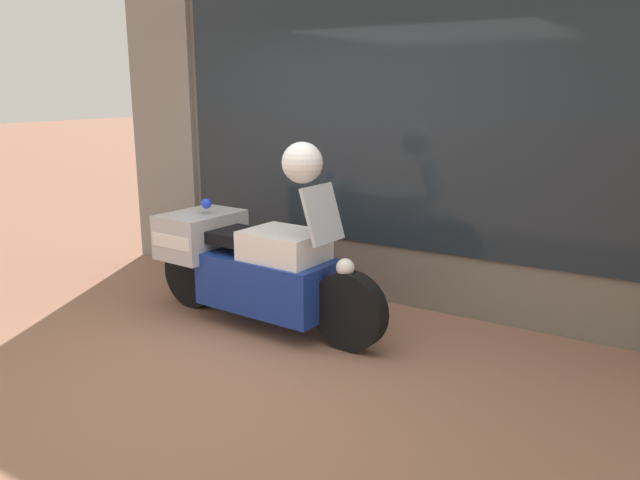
% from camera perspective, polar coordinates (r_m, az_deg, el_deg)
% --- Properties ---
extents(ground_plane, '(60.00, 60.00, 0.00)m').
position_cam_1_polar(ground_plane, '(4.56, -6.72, -11.57)').
color(ground_plane, '#8E604C').
extents(shop_building, '(5.99, 0.55, 3.62)m').
position_cam_1_polar(shop_building, '(6.00, 2.00, 12.59)').
color(shop_building, '#6B6056').
rests_on(shop_building, ground).
extents(window_display, '(4.66, 0.30, 1.85)m').
position_cam_1_polar(window_display, '(5.87, 8.55, -1.11)').
color(window_display, slate).
rests_on(window_display, ground).
extents(paramedic_motorcycle, '(2.29, 0.73, 1.24)m').
position_cam_1_polar(paramedic_motorcycle, '(5.23, -6.33, -2.19)').
color(paramedic_motorcycle, black).
rests_on(paramedic_motorcycle, ground).
extents(white_helmet, '(0.31, 0.31, 0.31)m').
position_cam_1_polar(white_helmet, '(4.72, -1.63, 7.08)').
color(white_helmet, white).
rests_on(white_helmet, paramedic_motorcycle).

